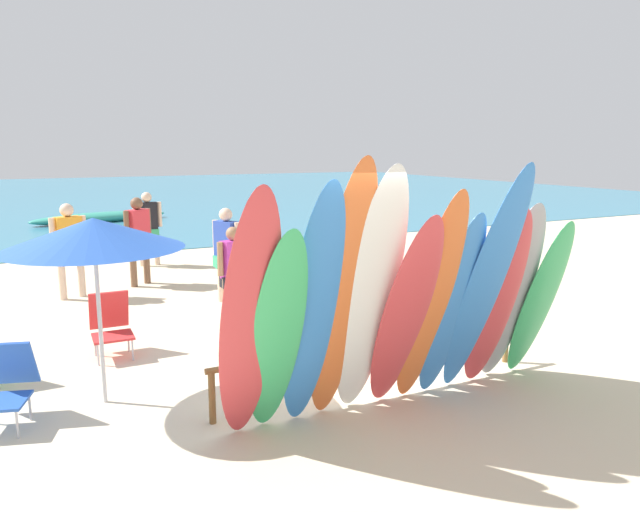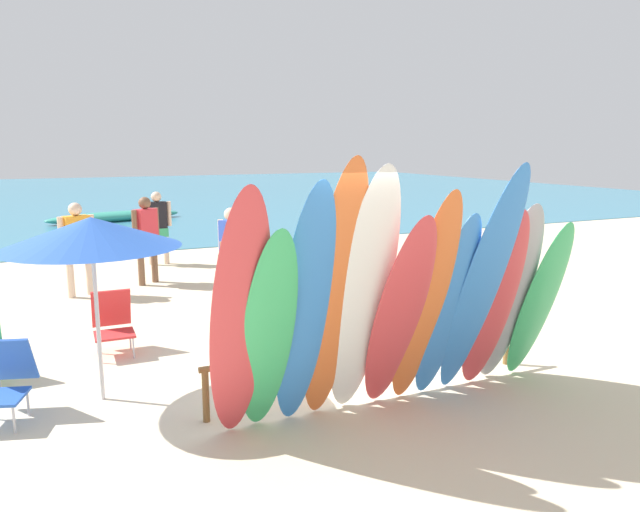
{
  "view_description": "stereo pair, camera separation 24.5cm",
  "coord_description": "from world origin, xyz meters",
  "px_view_note": "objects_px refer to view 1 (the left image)",
  "views": [
    {
      "loc": [
        -3.39,
        -5.38,
        2.72
      ],
      "look_at": [
        0.0,
        1.47,
        1.29
      ],
      "focal_mm": 33.12,
      "sensor_mm": 36.0,
      "label": 1
    },
    {
      "loc": [
        -3.17,
        -5.49,
        2.72
      ],
      "look_at": [
        0.0,
        1.47,
        1.29
      ],
      "focal_mm": 33.12,
      "sensor_mm": 36.0,
      "label": 2
    }
  ],
  "objects_px": {
    "surfboard_red_5": "(405,315)",
    "distant_boat": "(101,218)",
    "surfboard_blue_2": "(313,311)",
    "beach_chair_striped": "(4,382)",
    "surfboard_orange_3": "(342,297)",
    "surfboard_green_1": "(277,336)",
    "surfboard_red_9": "(497,300)",
    "surfboard_orange_6": "(430,302)",
    "beachgoer_near_rack": "(227,249)",
    "beachgoer_by_water": "(138,235)",
    "surfboard_rack": "(378,348)",
    "surfboard_white_4": "(370,297)",
    "beachgoer_strolling": "(69,244)",
    "beachgoer_midbeach": "(148,224)",
    "beach_chair_blue": "(111,323)",
    "surfboard_grey_10": "(511,294)",
    "surfboard_green_11": "(539,300)",
    "surfboard_blue_8": "(485,285)",
    "surfboard_red_0": "(249,322)",
    "beach_umbrella": "(94,234)",
    "surfboard_blue_7": "(451,308)",
    "beachgoer_photographing": "(234,268)"
  },
  "relations": [
    {
      "from": "beachgoer_strolling",
      "to": "surfboard_green_1",
      "type": "bearing_deg",
      "value": -96.27
    },
    {
      "from": "surfboard_red_5",
      "to": "surfboard_red_9",
      "type": "relative_size",
      "value": 1.03
    },
    {
      "from": "distant_boat",
      "to": "surfboard_grey_10",
      "type": "bearing_deg",
      "value": -82.03
    },
    {
      "from": "surfboard_orange_3",
      "to": "beachgoer_near_rack",
      "type": "relative_size",
      "value": 1.66
    },
    {
      "from": "surfboard_green_1",
      "to": "surfboard_blue_8",
      "type": "relative_size",
      "value": 0.81
    },
    {
      "from": "surfboard_blue_8",
      "to": "beach_umbrella",
      "type": "relative_size",
      "value": 1.38
    },
    {
      "from": "surfboard_green_1",
      "to": "surfboard_orange_3",
      "type": "xyz_separation_m",
      "value": [
        0.66,
        -0.01,
        0.29
      ]
    },
    {
      "from": "surfboard_red_9",
      "to": "surfboard_grey_10",
      "type": "height_order",
      "value": "surfboard_grey_10"
    },
    {
      "from": "surfboard_red_0",
      "to": "beachgoer_near_rack",
      "type": "height_order",
      "value": "surfboard_red_0"
    },
    {
      "from": "surfboard_blue_8",
      "to": "surfboard_white_4",
      "type": "bearing_deg",
      "value": 173.39
    },
    {
      "from": "surfboard_red_0",
      "to": "surfboard_green_11",
      "type": "relative_size",
      "value": 1.26
    },
    {
      "from": "surfboard_green_11",
      "to": "beach_chair_blue",
      "type": "relative_size",
      "value": 2.44
    },
    {
      "from": "surfboard_orange_3",
      "to": "surfboard_orange_6",
      "type": "distance_m",
      "value": 1.0
    },
    {
      "from": "beachgoer_by_water",
      "to": "beach_umbrella",
      "type": "relative_size",
      "value": 0.87
    },
    {
      "from": "surfboard_rack",
      "to": "surfboard_blue_2",
      "type": "bearing_deg",
      "value": -149.6
    },
    {
      "from": "surfboard_blue_2",
      "to": "beachgoer_photographing",
      "type": "xyz_separation_m",
      "value": [
        0.47,
        3.79,
        -0.36
      ]
    },
    {
      "from": "surfboard_rack",
      "to": "beachgoer_by_water",
      "type": "bearing_deg",
      "value": 103.17
    },
    {
      "from": "surfboard_rack",
      "to": "beach_umbrella",
      "type": "xyz_separation_m",
      "value": [
        -2.82,
        1.0,
        1.36
      ]
    },
    {
      "from": "surfboard_orange_6",
      "to": "beachgoer_strolling",
      "type": "relative_size",
      "value": 1.45
    },
    {
      "from": "beachgoer_midbeach",
      "to": "beach_chair_striped",
      "type": "distance_m",
      "value": 7.96
    },
    {
      "from": "beachgoer_near_rack",
      "to": "beachgoer_by_water",
      "type": "bearing_deg",
      "value": 1.63
    },
    {
      "from": "surfboard_red_0",
      "to": "beach_chair_striped",
      "type": "xyz_separation_m",
      "value": [
        -1.99,
        1.64,
        -0.79
      ]
    },
    {
      "from": "surfboard_blue_8",
      "to": "surfboard_red_5",
      "type": "bearing_deg",
      "value": 173.27
    },
    {
      "from": "surfboard_white_4",
      "to": "beach_umbrella",
      "type": "relative_size",
      "value": 1.36
    },
    {
      "from": "surfboard_orange_6",
      "to": "beach_chair_blue",
      "type": "bearing_deg",
      "value": 131.59
    },
    {
      "from": "surfboard_red_5",
      "to": "beach_chair_striped",
      "type": "height_order",
      "value": "surfboard_red_5"
    },
    {
      "from": "surfboard_rack",
      "to": "beach_chair_blue",
      "type": "xyz_separation_m",
      "value": [
        -2.55,
        2.52,
        -0.05
      ]
    },
    {
      "from": "surfboard_red_9",
      "to": "surfboard_green_11",
      "type": "distance_m",
      "value": 0.69
    },
    {
      "from": "surfboard_grey_10",
      "to": "beach_umbrella",
      "type": "relative_size",
      "value": 1.12
    },
    {
      "from": "surfboard_white_4",
      "to": "beachgoer_strolling",
      "type": "height_order",
      "value": "surfboard_white_4"
    },
    {
      "from": "surfboard_green_1",
      "to": "surfboard_red_9",
      "type": "height_order",
      "value": "surfboard_red_9"
    },
    {
      "from": "surfboard_blue_2",
      "to": "beach_chair_striped",
      "type": "height_order",
      "value": "surfboard_blue_2"
    },
    {
      "from": "surfboard_rack",
      "to": "beach_chair_blue",
      "type": "bearing_deg",
      "value": 135.3
    },
    {
      "from": "surfboard_blue_8",
      "to": "distant_boat",
      "type": "distance_m",
      "value": 18.11
    },
    {
      "from": "surfboard_red_0",
      "to": "surfboard_grey_10",
      "type": "relative_size",
      "value": 1.15
    },
    {
      "from": "surfboard_rack",
      "to": "surfboard_blue_2",
      "type": "distance_m",
      "value": 1.51
    },
    {
      "from": "surfboard_red_5",
      "to": "distant_boat",
      "type": "bearing_deg",
      "value": 92.58
    },
    {
      "from": "surfboard_blue_8",
      "to": "beachgoer_photographing",
      "type": "relative_size",
      "value": 1.82
    },
    {
      "from": "surfboard_white_4",
      "to": "beachgoer_strolling",
      "type": "xyz_separation_m",
      "value": [
        -2.28,
        6.62,
        -0.3
      ]
    },
    {
      "from": "surfboard_green_11",
      "to": "beachgoer_strolling",
      "type": "xyz_separation_m",
      "value": [
        -4.6,
        6.55,
        0.02
      ]
    },
    {
      "from": "surfboard_orange_3",
      "to": "beachgoer_by_water",
      "type": "distance_m",
      "value": 7.17
    },
    {
      "from": "surfboard_white_4",
      "to": "beachgoer_midbeach",
      "type": "relative_size",
      "value": 1.6
    },
    {
      "from": "surfboard_blue_2",
      "to": "surfboard_orange_3",
      "type": "bearing_deg",
      "value": -2.63
    },
    {
      "from": "surfboard_blue_7",
      "to": "beach_umbrella",
      "type": "relative_size",
      "value": 1.11
    },
    {
      "from": "surfboard_rack",
      "to": "surfboard_white_4",
      "type": "bearing_deg",
      "value": -127.65
    },
    {
      "from": "surfboard_red_5",
      "to": "distant_boat",
      "type": "height_order",
      "value": "surfboard_red_5"
    },
    {
      "from": "beachgoer_midbeach",
      "to": "beach_chair_blue",
      "type": "bearing_deg",
      "value": -103.08
    },
    {
      "from": "surfboard_green_11",
      "to": "beachgoer_midbeach",
      "type": "bearing_deg",
      "value": 104.68
    },
    {
      "from": "beach_umbrella",
      "to": "surfboard_green_1",
      "type": "bearing_deg",
      "value": -51.17
    },
    {
      "from": "surfboard_red_9",
      "to": "beachgoer_by_water",
      "type": "bearing_deg",
      "value": 113.86
    }
  ]
}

